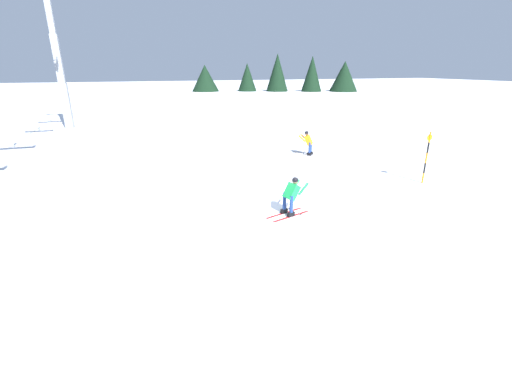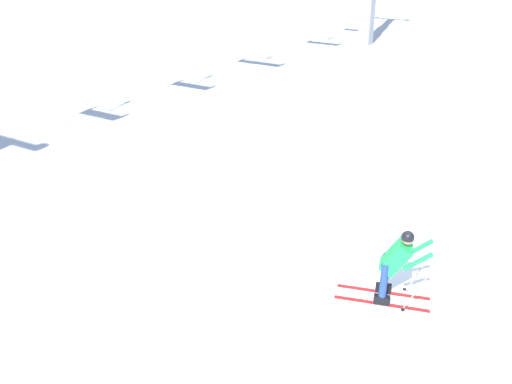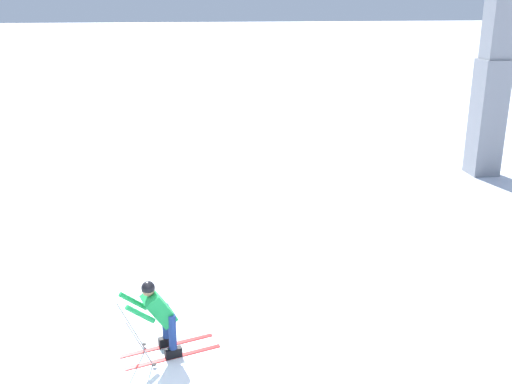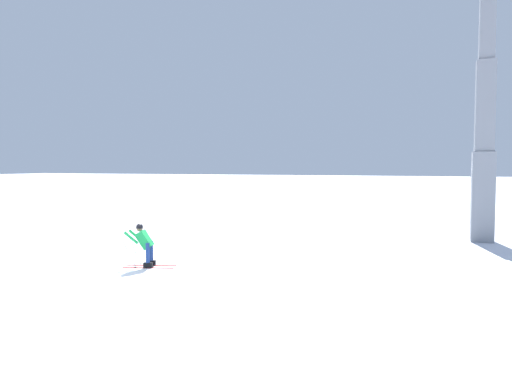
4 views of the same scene
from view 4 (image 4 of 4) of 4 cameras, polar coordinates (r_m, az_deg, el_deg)
name	(u,v)px [view 4 (image 4 of 4)]	position (r m, az deg, el deg)	size (l,w,h in m)	color
ground_plane	(127,275)	(14.82, -15.11, -9.48)	(260.00, 260.00, 0.00)	white
skier_carving_main	(144,242)	(15.64, -13.16, -5.87)	(1.02, 1.71, 1.50)	red
lift_tower_near	(485,125)	(22.29, 25.59, 7.26)	(0.89, 3.06, 11.91)	gray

